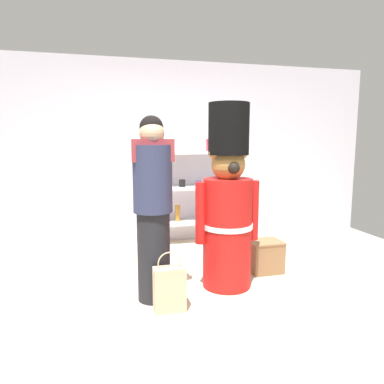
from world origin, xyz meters
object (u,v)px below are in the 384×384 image
object	(u,v)px
merchandise_shelf	(190,186)
person_shopper	(153,207)
shopping_bag	(169,288)
teddy_bear_guard	(228,206)
display_crate	(265,256)

from	to	relation	value
merchandise_shelf	person_shopper	xyz separation A→B (m)	(-0.78, -1.75, 0.05)
merchandise_shelf	shopping_bag	world-z (taller)	merchandise_shelf
teddy_bear_guard	display_crate	bearing A→B (deg)	25.76
merchandise_shelf	person_shopper	bearing A→B (deg)	-114.09
person_shopper	shopping_bag	xyz separation A→B (m)	(0.10, -0.27, -0.68)
shopping_bag	teddy_bear_guard	bearing A→B (deg)	30.33
merchandise_shelf	teddy_bear_guard	xyz separation A→B (m)	(-0.01, -1.62, -0.00)
person_shopper	teddy_bear_guard	bearing A→B (deg)	9.20
person_shopper	merchandise_shelf	bearing A→B (deg)	65.91
shopping_bag	person_shopper	bearing A→B (deg)	109.47
shopping_bag	display_crate	size ratio (longest dim) A/B	1.43
merchandise_shelf	display_crate	world-z (taller)	merchandise_shelf
merchandise_shelf	person_shopper	size ratio (longest dim) A/B	0.99
display_crate	teddy_bear_guard	bearing A→B (deg)	-154.24
shopping_bag	display_crate	distance (m)	1.40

